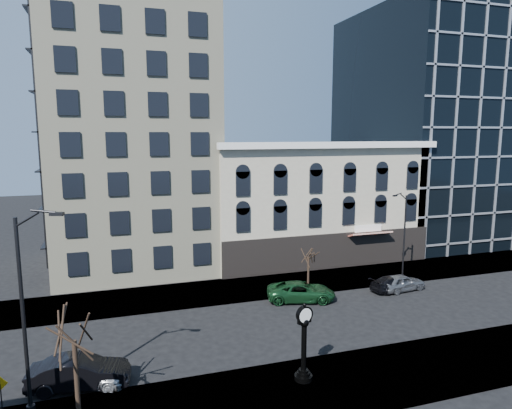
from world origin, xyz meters
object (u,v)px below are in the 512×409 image
object	(u,v)px
street_clock	(304,346)
car_near_b	(79,373)
street_lamp_near	(34,259)
warning_sign	(1,390)
car_near_a	(87,373)

from	to	relation	value
street_clock	car_near_b	world-z (taller)	street_clock
street_lamp_near	warning_sign	distance (m)	6.39
street_clock	street_lamp_near	bearing A→B (deg)	161.47
street_clock	car_near_a	distance (m)	11.61
street_lamp_near	car_near_a	xyz separation A→B (m)	(1.75, 2.20, -6.98)
warning_sign	car_near_a	xyz separation A→B (m)	(3.62, 2.00, -0.88)
street_lamp_near	warning_sign	size ratio (longest dim) A/B	4.68
street_lamp_near	car_near_b	xyz separation A→B (m)	(1.39, 2.17, -6.86)
street_lamp_near	car_near_b	bearing A→B (deg)	77.97
street_clock	street_lamp_near	world-z (taller)	street_lamp_near
car_near_b	car_near_a	bearing A→B (deg)	-77.36
street_lamp_near	car_near_a	size ratio (longest dim) A/B	2.38
street_lamp_near	car_near_a	world-z (taller)	street_lamp_near
car_near_a	car_near_b	xyz separation A→B (m)	(-0.37, -0.03, 0.13)
street_lamp_near	car_near_a	bearing A→B (deg)	72.06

